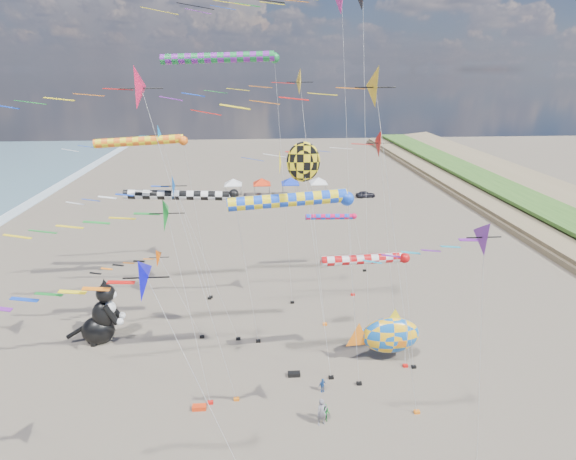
{
  "coord_description": "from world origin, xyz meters",
  "views": [
    {
      "loc": [
        -2.12,
        -17.0,
        21.18
      ],
      "look_at": [
        0.04,
        12.0,
        10.77
      ],
      "focal_mm": 28.0,
      "sensor_mm": 36.0,
      "label": 1
    }
  ],
  "objects_px": {
    "fish_inflatable": "(390,335)",
    "child_blue": "(322,385)",
    "cat_inflatable": "(99,312)",
    "parked_car": "(365,194)",
    "person_adult": "(322,412)",
    "child_green": "(325,413)"
  },
  "relations": [
    {
      "from": "person_adult",
      "to": "child_blue",
      "type": "height_order",
      "value": "person_adult"
    },
    {
      "from": "cat_inflatable",
      "to": "child_blue",
      "type": "xyz_separation_m",
      "value": [
        17.18,
        -7.55,
        -2.16
      ]
    },
    {
      "from": "cat_inflatable",
      "to": "person_adult",
      "type": "distance_m",
      "value": 19.85
    },
    {
      "from": "person_adult",
      "to": "parked_car",
      "type": "height_order",
      "value": "person_adult"
    },
    {
      "from": "child_green",
      "to": "child_blue",
      "type": "xyz_separation_m",
      "value": [
        0.24,
        2.76,
        -0.1
      ]
    },
    {
      "from": "person_adult",
      "to": "child_green",
      "type": "distance_m",
      "value": 0.49
    },
    {
      "from": "person_adult",
      "to": "parked_car",
      "type": "bearing_deg",
      "value": 54.74
    },
    {
      "from": "cat_inflatable",
      "to": "parked_car",
      "type": "relative_size",
      "value": 1.6
    },
    {
      "from": "child_blue",
      "to": "parked_car",
      "type": "bearing_deg",
      "value": 44.94
    },
    {
      "from": "fish_inflatable",
      "to": "person_adult",
      "type": "relative_size",
      "value": 3.13
    },
    {
      "from": "cat_inflatable",
      "to": "fish_inflatable",
      "type": "bearing_deg",
      "value": -16.07
    },
    {
      "from": "fish_inflatable",
      "to": "parked_car",
      "type": "height_order",
      "value": "fish_inflatable"
    },
    {
      "from": "fish_inflatable",
      "to": "child_green",
      "type": "bearing_deg",
      "value": -134.18
    },
    {
      "from": "cat_inflatable",
      "to": "fish_inflatable",
      "type": "height_order",
      "value": "cat_inflatable"
    },
    {
      "from": "fish_inflatable",
      "to": "child_blue",
      "type": "bearing_deg",
      "value": -149.88
    },
    {
      "from": "cat_inflatable",
      "to": "child_blue",
      "type": "relative_size",
      "value": 5.08
    },
    {
      "from": "fish_inflatable",
      "to": "child_blue",
      "type": "xyz_separation_m",
      "value": [
        -5.61,
        -3.26,
        -1.66
      ]
    },
    {
      "from": "parked_car",
      "to": "child_blue",
      "type": "bearing_deg",
      "value": 156.13
    },
    {
      "from": "parked_car",
      "to": "cat_inflatable",
      "type": "bearing_deg",
      "value": 135.49
    },
    {
      "from": "fish_inflatable",
      "to": "child_blue",
      "type": "distance_m",
      "value": 6.7
    },
    {
      "from": "cat_inflatable",
      "to": "parked_car",
      "type": "height_order",
      "value": "cat_inflatable"
    },
    {
      "from": "cat_inflatable",
      "to": "child_green",
      "type": "bearing_deg",
      "value": -36.72
    }
  ]
}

